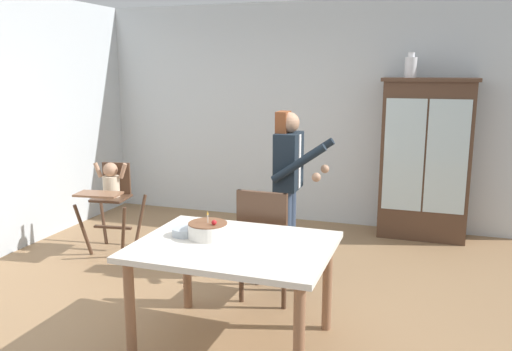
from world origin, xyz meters
The scene contains 10 objects.
ground_plane centered at (0.00, 0.00, 0.00)m, with size 6.24×6.24×0.00m, color #93704C.
wall_back centered at (0.00, 2.63, 1.35)m, with size 5.32×0.06×2.70m, color silver.
china_cabinet centered at (1.48, 2.37, 0.91)m, with size 1.01×0.48×1.81m.
ceramic_vase centered at (1.26, 2.37, 1.93)m, with size 0.13×0.13×0.27m.
high_chair_with_toddler centered at (-1.63, 0.84, 0.65)m, with size 0.65×0.74×0.95m.
adult_person centered at (0.31, 0.82, 0.97)m, with size 0.50×0.48×1.53m.
dining_table centered at (0.29, -0.56, 0.64)m, with size 1.33×1.03×0.74m.
birthday_cake centered at (0.07, -0.50, 0.79)m, with size 0.28×0.28×0.19m.
serving_bowl centered at (-0.10, -0.51, 0.77)m, with size 0.18×0.18×0.06m, color #B2BCC6.
dining_chair_far_side centered at (0.29, 0.17, 0.56)m, with size 0.46×0.46×0.96m.
Camera 1 is at (1.51, -3.72, 1.91)m, focal length 36.65 mm.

